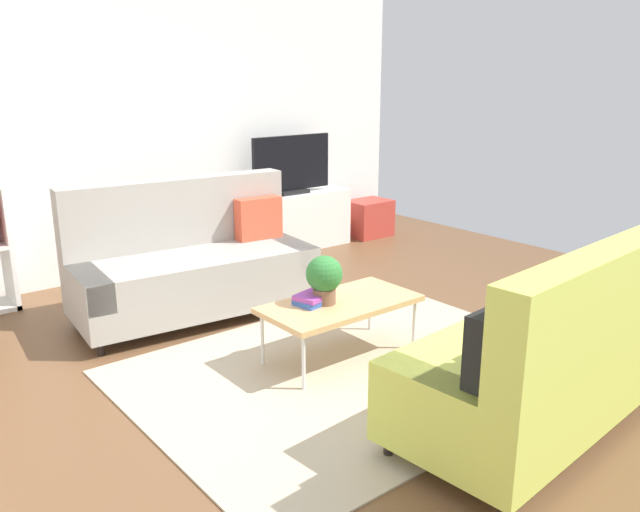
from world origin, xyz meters
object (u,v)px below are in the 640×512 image
(couch_beige, at_px, (192,263))
(bottle_0, at_px, (261,189))
(couch_green, at_px, (549,355))
(table_book_0, at_px, (313,301))
(vase_0, at_px, (244,191))
(tv, at_px, (292,165))
(tv_console, at_px, (291,221))
(potted_plant, at_px, (324,277))
(coffee_table, at_px, (341,305))
(storage_trunk, at_px, (368,218))

(couch_beige, relative_size, bottle_0, 9.33)
(couch_green, bearing_deg, table_book_0, 102.50)
(vase_0, bearing_deg, couch_green, -98.48)
(vase_0, bearing_deg, tv, -6.88)
(couch_beige, xyz_separation_m, tv_console, (1.85, 1.15, -0.12))
(couch_green, distance_m, tv, 4.17)
(tv, height_order, bottle_0, tv)
(couch_beige, distance_m, table_book_0, 1.35)
(potted_plant, relative_size, table_book_0, 1.39)
(potted_plant, height_order, vase_0, vase_0)
(couch_green, xyz_separation_m, bottle_0, (0.76, 3.95, 0.30))
(tv, bearing_deg, couch_green, -106.59)
(coffee_table, bearing_deg, bottle_0, 67.53)
(tv, bearing_deg, potted_plant, -122.34)
(potted_plant, relative_size, bottle_0, 1.58)
(storage_trunk, bearing_deg, tv, 175.84)
(tv_console, distance_m, table_book_0, 2.98)
(couch_beige, xyz_separation_m, storage_trunk, (2.95, 1.05, -0.22))
(couch_beige, relative_size, couch_green, 1.01)
(tv, height_order, potted_plant, tv)
(bottle_0, bearing_deg, potted_plant, -115.00)
(couch_green, xyz_separation_m, storage_trunk, (2.28, 3.89, -0.23))
(bottle_0, bearing_deg, couch_green, -100.84)
(vase_0, bearing_deg, potted_plant, -111.31)
(couch_green, bearing_deg, coffee_table, 96.97)
(table_book_0, bearing_deg, tv, 56.25)
(coffee_table, relative_size, storage_trunk, 2.12)
(couch_green, height_order, storage_trunk, couch_green)
(couch_beige, relative_size, storage_trunk, 3.80)
(vase_0, bearing_deg, storage_trunk, -5.10)
(table_book_0, bearing_deg, vase_0, 67.20)
(table_book_0, bearing_deg, couch_green, -73.02)
(tv, distance_m, vase_0, 0.63)
(coffee_table, distance_m, storage_trunk, 3.57)
(vase_0, relative_size, bottle_0, 0.80)
(potted_plant, bearing_deg, couch_beige, 101.04)
(tv_console, distance_m, potted_plant, 2.99)
(couch_beige, distance_m, couch_green, 2.92)
(tv_console, bearing_deg, table_book_0, -123.53)
(storage_trunk, distance_m, vase_0, 1.76)
(couch_beige, xyz_separation_m, coffee_table, (0.38, -1.42, -0.05))
(coffee_table, height_order, potted_plant, potted_plant)
(coffee_table, relative_size, tv_console, 0.79)
(tv_console, bearing_deg, couch_beige, -148.21)
(coffee_table, distance_m, vase_0, 2.78)
(vase_0, height_order, bottle_0, bottle_0)
(couch_beige, xyz_separation_m, couch_green, (0.67, -2.84, 0.01))
(couch_beige, xyz_separation_m, bottle_0, (1.42, 1.11, 0.30))
(coffee_table, xyz_separation_m, tv_console, (1.47, 2.57, -0.07))
(storage_trunk, distance_m, bottle_0, 1.62)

